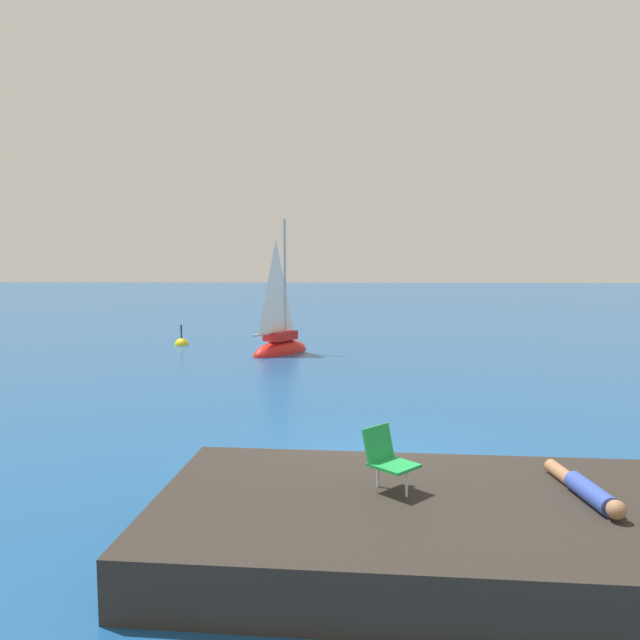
# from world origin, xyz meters

# --- Properties ---
(ground_plane) EXTENTS (160.00, 160.00, 0.00)m
(ground_plane) POSITION_xyz_m (0.00, 0.00, 0.00)
(ground_plane) COLOR navy
(shore_ledge) EXTENTS (8.13, 4.14, 0.69)m
(shore_ledge) POSITION_xyz_m (1.14, -3.47, 0.35)
(shore_ledge) COLOR #2D2823
(shore_ledge) RESTS_ON ground
(boulder_seaward) EXTENTS (1.11, 1.21, 0.64)m
(boulder_seaward) POSITION_xyz_m (-0.06, -1.80, 0.00)
(boulder_seaward) COLOR #2F2326
(boulder_seaward) RESTS_ON ground
(boulder_inland) EXTENTS (0.86, 0.70, 0.53)m
(boulder_inland) POSITION_xyz_m (0.49, -1.21, 0.00)
(boulder_inland) COLOR #292326
(boulder_inland) RESTS_ON ground
(sailboat_near) EXTENTS (2.47, 3.01, 5.61)m
(sailboat_near) POSITION_xyz_m (-2.93, 12.66, 0.30)
(sailboat_near) COLOR red
(sailboat_near) RESTS_ON ground
(person_sunbather) EXTENTS (0.39, 1.76, 0.25)m
(person_sunbather) POSITION_xyz_m (2.48, -3.31, 0.81)
(person_sunbather) COLOR #334CB2
(person_sunbather) RESTS_ON shore_ledge
(beach_chair) EXTENTS (0.76, 0.76, 0.80)m
(beach_chair) POSITION_xyz_m (0.05, -3.11, 1.13)
(beach_chair) COLOR green
(beach_chair) RESTS_ON shore_ledge
(marker_buoy) EXTENTS (0.56, 0.56, 1.13)m
(marker_buoy) POSITION_xyz_m (-7.30, 14.75, 0.01)
(marker_buoy) COLOR yellow
(marker_buoy) RESTS_ON ground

